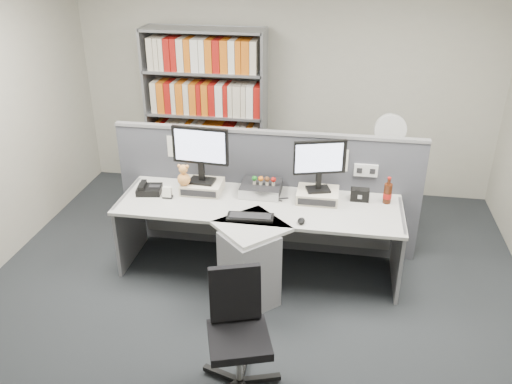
% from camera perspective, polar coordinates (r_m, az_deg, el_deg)
% --- Properties ---
extents(ground, '(5.50, 5.50, 0.00)m').
position_cam_1_polar(ground, '(4.60, -1.38, -13.94)').
color(ground, '#292C30').
rests_on(ground, ground).
extents(room_shell, '(5.04, 5.54, 2.72)m').
position_cam_1_polar(room_shell, '(3.71, -1.68, 7.70)').
color(room_shell, '#B1AE9E').
rests_on(room_shell, ground).
extents(partition, '(3.00, 0.08, 1.27)m').
position_cam_1_polar(partition, '(5.28, 1.13, 0.19)').
color(partition, '#4B4C55').
rests_on(partition, ground).
extents(desk, '(2.60, 1.20, 0.72)m').
position_cam_1_polar(desk, '(4.81, -0.11, -5.25)').
color(desk, beige).
rests_on(desk, ground).
extents(monitor_riser_left, '(0.38, 0.31, 0.10)m').
position_cam_1_polar(monitor_riser_left, '(5.10, -5.79, 0.57)').
color(monitor_riser_left, beige).
rests_on(monitor_riser_left, desk).
extents(monitor_riser_right, '(0.38, 0.31, 0.10)m').
position_cam_1_polar(monitor_riser_right, '(4.94, 6.63, -0.35)').
color(monitor_riser_right, beige).
rests_on(monitor_riser_right, desk).
extents(monitor_left, '(0.54, 0.19, 0.55)m').
position_cam_1_polar(monitor_left, '(4.95, -5.98, 4.49)').
color(monitor_left, black).
rests_on(monitor_left, monitor_riser_left).
extents(monitor_right, '(0.47, 0.21, 0.49)m').
position_cam_1_polar(monitor_right, '(4.80, 6.83, 3.28)').
color(monitor_right, black).
rests_on(monitor_right, monitor_riser_right).
extents(desktop_pc, '(0.38, 0.34, 0.10)m').
position_cam_1_polar(desktop_pc, '(5.04, 0.54, 0.37)').
color(desktop_pc, black).
rests_on(desktop_pc, desk).
extents(figurines, '(0.23, 0.05, 0.09)m').
position_cam_1_polar(figurines, '(4.98, 0.86, 1.32)').
color(figurines, beige).
rests_on(figurines, desktop_pc).
extents(keyboard, '(0.41, 0.18, 0.03)m').
position_cam_1_polar(keyboard, '(4.62, -0.61, -2.68)').
color(keyboard, black).
rests_on(keyboard, desk).
extents(mouse, '(0.06, 0.10, 0.04)m').
position_cam_1_polar(mouse, '(4.56, 4.87, -3.10)').
color(mouse, black).
rests_on(mouse, desk).
extents(desk_phone, '(0.26, 0.24, 0.10)m').
position_cam_1_polar(desk_phone, '(5.16, -11.41, 0.29)').
color(desk_phone, black).
rests_on(desk_phone, desk).
extents(desk_calendar, '(0.09, 0.07, 0.11)m').
position_cam_1_polar(desk_calendar, '(5.02, -9.47, -0.11)').
color(desk_calendar, black).
rests_on(desk_calendar, desk).
extents(plush_toy, '(0.12, 0.12, 0.21)m').
position_cam_1_polar(plush_toy, '(5.00, -7.75, 1.66)').
color(plush_toy, '#DF954A').
rests_on(plush_toy, monitor_riser_left).
extents(speaker, '(0.17, 0.09, 0.11)m').
position_cam_1_polar(speaker, '(5.00, 11.06, -0.28)').
color(speaker, black).
rests_on(speaker, desk).
extents(cola_bottle, '(0.08, 0.08, 0.26)m').
position_cam_1_polar(cola_bottle, '(4.99, 13.92, -0.14)').
color(cola_bottle, '#3F190A').
rests_on(cola_bottle, desk).
extents(shelving_unit, '(1.41, 0.40, 2.00)m').
position_cam_1_polar(shelving_unit, '(6.42, -5.33, 8.06)').
color(shelving_unit, gray).
rests_on(shelving_unit, ground).
extents(filing_cabinet, '(0.45, 0.61, 0.70)m').
position_cam_1_polar(filing_cabinet, '(6.06, 13.42, -0.11)').
color(filing_cabinet, gray).
rests_on(filing_cabinet, ground).
extents(desk_fan, '(0.34, 0.20, 0.57)m').
position_cam_1_polar(desk_fan, '(5.79, 14.14, 6.14)').
color(desk_fan, white).
rests_on(desk_fan, filing_cabinet).
extents(office_chair, '(0.59, 0.57, 0.88)m').
position_cam_1_polar(office_chair, '(3.84, -1.98, -14.37)').
color(office_chair, silver).
rests_on(office_chair, ground).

